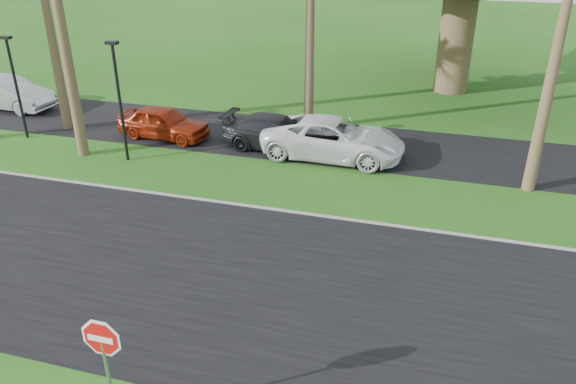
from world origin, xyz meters
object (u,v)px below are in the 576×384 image
(car_dark, at_px, (279,133))
(car_minivan, at_px, (333,139))
(stop_sign_near, at_px, (104,352))
(car_silver, at_px, (8,94))
(car_red, at_px, (164,123))

(car_dark, relative_size, car_minivan, 0.84)
(car_dark, bearing_deg, stop_sign_near, -172.96)
(car_silver, bearing_deg, car_minivan, -91.73)
(stop_sign_near, height_order, car_silver, stop_sign_near)
(stop_sign_near, distance_m, car_red, 15.45)
(stop_sign_near, relative_size, car_minivan, 0.47)
(stop_sign_near, xyz_separation_m, car_red, (-6.20, 14.10, -1.09))
(car_silver, height_order, car_minivan, car_minivan)
(stop_sign_near, bearing_deg, car_minivan, 84.85)
(car_silver, bearing_deg, stop_sign_near, -131.52)
(stop_sign_near, distance_m, car_dark, 14.31)
(car_silver, xyz_separation_m, car_dark, (14.37, -1.39, -0.09))
(car_red, bearing_deg, stop_sign_near, -151.59)
(car_minivan, bearing_deg, car_red, 90.35)
(car_red, xyz_separation_m, car_minivan, (7.47, -0.10, 0.10))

